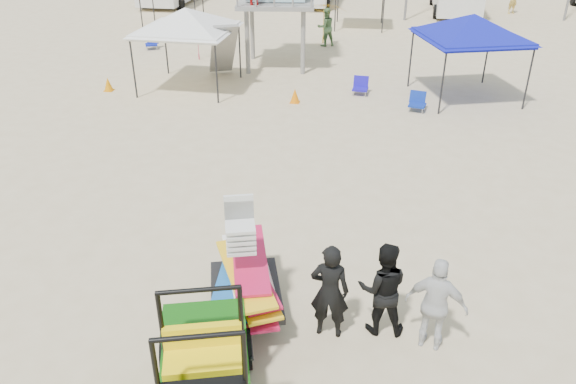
% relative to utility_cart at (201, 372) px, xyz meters
% --- Properties ---
extents(ground, '(140.00, 140.00, 0.00)m').
position_rel_utility_cart_xyz_m(ground, '(-0.11, 1.50, -0.89)').
color(ground, beige).
rests_on(ground, ground).
extents(utility_cart, '(1.93, 2.76, 1.90)m').
position_rel_utility_cart_xyz_m(utility_cart, '(0.00, 0.00, 0.00)').
color(utility_cart, '#11550D').
rests_on(utility_cart, ground).
extents(surf_trailer, '(1.68, 2.36, 2.04)m').
position_rel_utility_cart_xyz_m(surf_trailer, '(0.01, 2.33, -0.05)').
color(surf_trailer, black).
rests_on(surf_trailer, ground).
extents(man_left, '(0.64, 0.42, 1.76)m').
position_rel_utility_cart_xyz_m(man_left, '(1.52, 2.03, -0.00)').
color(man_left, black).
rests_on(man_left, ground).
extents(man_mid, '(0.89, 0.72, 1.71)m').
position_rel_utility_cart_xyz_m(man_mid, '(2.37, 2.28, -0.03)').
color(man_mid, black).
rests_on(man_mid, ground).
extents(man_right, '(1.06, 0.62, 1.70)m').
position_rel_utility_cart_xyz_m(man_right, '(3.22, 2.03, -0.04)').
color(man_right, silver).
rests_on(man_right, ground).
extents(canopy_blue, '(4.05, 4.05, 3.34)m').
position_rel_utility_cart_xyz_m(canopy_blue, '(4.90, 15.10, 1.91)').
color(canopy_blue, black).
rests_on(canopy_blue, ground).
extents(canopy_white_a, '(3.25, 3.25, 3.33)m').
position_rel_utility_cart_xyz_m(canopy_white_a, '(-5.15, 14.49, 1.90)').
color(canopy_white_a, black).
rests_on(canopy_white_a, ground).
extents(umbrella_a, '(2.27, 2.29, 1.58)m').
position_rel_utility_cart_xyz_m(umbrella_a, '(-6.07, 18.27, -0.10)').
color(umbrella_a, red).
rests_on(umbrella_a, ground).
extents(umbrella_b, '(2.79, 2.81, 1.90)m').
position_rel_utility_cart_xyz_m(umbrella_b, '(-1.04, 22.22, 0.07)').
color(umbrella_b, '#CB9412').
rests_on(umbrella_b, ground).
extents(cone_near, '(0.34, 0.34, 0.50)m').
position_rel_utility_cart_xyz_m(cone_near, '(-0.98, 13.46, -0.64)').
color(cone_near, orange).
rests_on(cone_near, ground).
extents(cone_far, '(0.34, 0.34, 0.50)m').
position_rel_utility_cart_xyz_m(cone_far, '(-8.05, 13.53, -0.64)').
color(cone_far, orange).
rests_on(cone_far, ground).
extents(beach_chair_a, '(0.70, 0.78, 0.64)m').
position_rel_utility_cart_xyz_m(beach_chair_a, '(-8.86, 19.75, -0.57)').
color(beach_chair_a, '#0E1C9B').
rests_on(beach_chair_a, ground).
extents(beach_chair_b, '(0.58, 0.62, 0.64)m').
position_rel_utility_cart_xyz_m(beach_chair_b, '(1.23, 14.82, -0.57)').
color(beach_chair_b, '#1C10B7').
rests_on(beach_chair_b, ground).
extents(beach_chair_c, '(0.63, 0.68, 0.64)m').
position_rel_utility_cart_xyz_m(beach_chair_c, '(3.24, 13.43, -0.57)').
color(beach_chair_c, '#0E2A99').
rests_on(beach_chair_c, ground).
extents(distant_beachgoers, '(11.05, 10.70, 1.76)m').
position_rel_utility_cart_xyz_m(distant_beachgoers, '(2.09, 24.65, -0.02)').
color(distant_beachgoers, '#557C4A').
rests_on(distant_beachgoers, ground).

